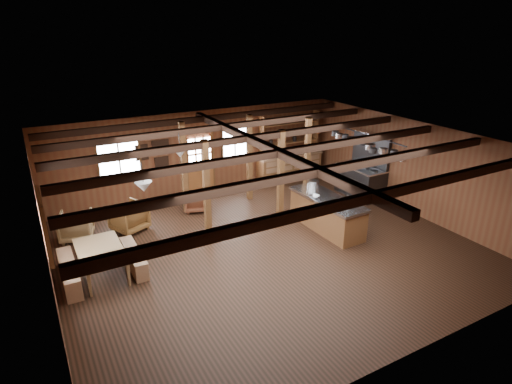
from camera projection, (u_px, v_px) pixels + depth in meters
room at (268, 198)px, 10.53m from camera, size 10.04×9.04×2.84m
ceiling_joists at (265, 146)px, 10.20m from camera, size 9.80×8.82×0.18m
timber_posts at (247, 171)px, 12.46m from camera, size 3.95×2.35×2.80m
back_door at (200, 168)px, 14.34m from camera, size 1.02×0.08×2.15m
window_back_left at (119, 159)px, 12.91m from camera, size 1.32×0.06×1.32m
window_back_right at (235, 143)px, 14.67m from camera, size 1.02×0.06×1.32m
window_left at (44, 226)px, 8.63m from camera, size 0.14×1.24×1.32m
notice_boards at (155, 153)px, 13.39m from camera, size 1.08×0.03×0.90m
back_counter at (289, 163)px, 15.78m from camera, size 2.55×0.60×2.45m
pendant_lamps at (164, 168)px, 10.02m from camera, size 1.86×2.36×0.66m
pot_rack at (363, 143)px, 11.98m from camera, size 0.44×3.00×0.45m
kitchen_island at (327, 213)px, 11.94m from camera, size 0.93×2.52×1.20m
step_stool at (329, 215)px, 12.48m from camera, size 0.52×0.45×0.39m
commercial_range at (362, 176)px, 14.24m from camera, size 0.89×1.73×2.13m
dining_table at (104, 262)px, 9.80m from camera, size 1.00×1.78×0.62m
bench_wall at (69, 273)px, 9.49m from camera, size 0.33×1.73×0.48m
bench_aisle at (134, 258)px, 10.14m from camera, size 0.30×1.59×0.44m
armchair_a at (129, 217)px, 11.87m from camera, size 1.13×1.14×0.79m
armchair_b at (197, 199)px, 13.19m from camera, size 0.98×0.99×0.72m
armchair_c at (76, 226)px, 11.40m from camera, size 1.00×1.01×0.75m
counter_pot at (313, 184)px, 12.51m from camera, size 0.34×0.34×0.20m
bowl at (314, 197)px, 11.75m from camera, size 0.35×0.35×0.07m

